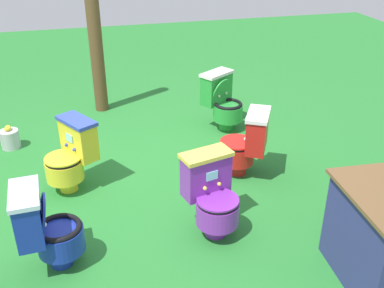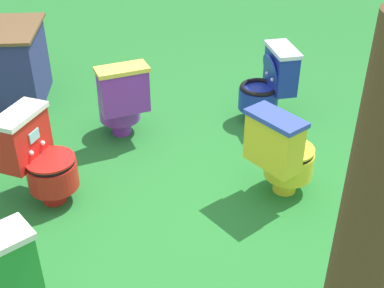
{
  "view_description": "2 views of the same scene",
  "coord_description": "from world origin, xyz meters",
  "px_view_note": "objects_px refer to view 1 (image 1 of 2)",
  "views": [
    {
      "loc": [
        0.44,
        4.14,
        2.55
      ],
      "look_at": [
        -0.52,
        0.31,
        0.48
      ],
      "focal_mm": 42.47,
      "sensor_mm": 36.0,
      "label": 1
    },
    {
      "loc": [
        -0.44,
        -2.98,
        2.45
      ],
      "look_at": [
        -0.02,
        0.11,
        0.47
      ],
      "focal_mm": 47.86,
      "sensor_mm": 36.0,
      "label": 2
    }
  ],
  "objects_px": {
    "toilet_yellow": "(71,155)",
    "toilet_purple": "(212,195)",
    "toilet_green": "(223,101)",
    "lemon_bucket": "(10,139)",
    "wooden_post": "(95,36)",
    "toilet_red": "(246,143)",
    "toilet_blue": "(46,228)"
  },
  "relations": [
    {
      "from": "toilet_yellow",
      "to": "toilet_purple",
      "type": "xyz_separation_m",
      "value": [
        -1.16,
        1.01,
        0.0
      ]
    },
    {
      "from": "toilet_green",
      "to": "lemon_bucket",
      "type": "height_order",
      "value": "toilet_green"
    },
    {
      "from": "toilet_green",
      "to": "wooden_post",
      "type": "distance_m",
      "value": 1.89
    },
    {
      "from": "toilet_red",
      "to": "wooden_post",
      "type": "xyz_separation_m",
      "value": [
        1.35,
        -2.15,
        0.67
      ]
    },
    {
      "from": "toilet_green",
      "to": "toilet_blue",
      "type": "height_order",
      "value": "same"
    },
    {
      "from": "toilet_purple",
      "to": "toilet_yellow",
      "type": "bearing_deg",
      "value": -55.84
    },
    {
      "from": "toilet_blue",
      "to": "wooden_post",
      "type": "distance_m",
      "value": 3.24
    },
    {
      "from": "toilet_blue",
      "to": "toilet_purple",
      "type": "bearing_deg",
      "value": 91.12
    },
    {
      "from": "toilet_yellow",
      "to": "wooden_post",
      "type": "xyz_separation_m",
      "value": [
        -0.42,
        -1.97,
        0.67
      ]
    },
    {
      "from": "toilet_red",
      "to": "toilet_blue",
      "type": "relative_size",
      "value": 1.0
    },
    {
      "from": "toilet_yellow",
      "to": "toilet_green",
      "type": "xyz_separation_m",
      "value": [
        -1.89,
        -0.98,
        0.0
      ]
    },
    {
      "from": "toilet_yellow",
      "to": "lemon_bucket",
      "type": "height_order",
      "value": "toilet_yellow"
    },
    {
      "from": "toilet_green",
      "to": "toilet_blue",
      "type": "relative_size",
      "value": 1.0
    },
    {
      "from": "toilet_green",
      "to": "toilet_purple",
      "type": "relative_size",
      "value": 1.0
    },
    {
      "from": "toilet_blue",
      "to": "lemon_bucket",
      "type": "xyz_separation_m",
      "value": [
        0.51,
        -2.21,
        -0.26
      ]
    },
    {
      "from": "toilet_green",
      "to": "wooden_post",
      "type": "relative_size",
      "value": 0.35
    },
    {
      "from": "toilet_green",
      "to": "toilet_blue",
      "type": "distance_m",
      "value": 2.98
    },
    {
      "from": "toilet_red",
      "to": "toilet_purple",
      "type": "distance_m",
      "value": 1.03
    },
    {
      "from": "wooden_post",
      "to": "lemon_bucket",
      "type": "height_order",
      "value": "wooden_post"
    },
    {
      "from": "toilet_purple",
      "to": "wooden_post",
      "type": "relative_size",
      "value": 0.35
    },
    {
      "from": "toilet_purple",
      "to": "toilet_blue",
      "type": "height_order",
      "value": "same"
    },
    {
      "from": "wooden_post",
      "to": "lemon_bucket",
      "type": "relative_size",
      "value": 7.56
    },
    {
      "from": "toilet_yellow",
      "to": "wooden_post",
      "type": "bearing_deg",
      "value": -43.45
    },
    {
      "from": "lemon_bucket",
      "to": "toilet_purple",
      "type": "bearing_deg",
      "value": 132.05
    },
    {
      "from": "toilet_green",
      "to": "toilet_purple",
      "type": "xyz_separation_m",
      "value": [
        0.73,
        2.0,
        -0.0
      ]
    },
    {
      "from": "toilet_blue",
      "to": "wooden_post",
      "type": "relative_size",
      "value": 0.35
    },
    {
      "from": "toilet_blue",
      "to": "toilet_yellow",
      "type": "bearing_deg",
      "value": 165.85
    },
    {
      "from": "toilet_blue",
      "to": "lemon_bucket",
      "type": "distance_m",
      "value": 2.28
    },
    {
      "from": "toilet_yellow",
      "to": "toilet_green",
      "type": "bearing_deg",
      "value": -93.89
    },
    {
      "from": "toilet_red",
      "to": "toilet_green",
      "type": "height_order",
      "value": "same"
    },
    {
      "from": "toilet_yellow",
      "to": "lemon_bucket",
      "type": "relative_size",
      "value": 2.63
    },
    {
      "from": "toilet_red",
      "to": "toilet_blue",
      "type": "xyz_separation_m",
      "value": [
        1.97,
        0.95,
        0.0
      ]
    }
  ]
}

